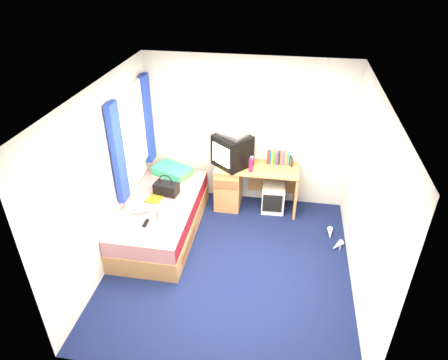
% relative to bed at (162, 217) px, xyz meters
% --- Properties ---
extents(ground, '(3.40, 3.40, 0.00)m').
position_rel_bed_xyz_m(ground, '(1.10, -0.53, -0.27)').
color(ground, '#0C1438').
rests_on(ground, ground).
extents(room_shell, '(3.40, 3.40, 3.40)m').
position_rel_bed_xyz_m(room_shell, '(1.10, -0.53, 1.18)').
color(room_shell, white).
rests_on(room_shell, ground).
extents(bed, '(1.01, 2.00, 0.54)m').
position_rel_bed_xyz_m(bed, '(0.00, 0.00, 0.00)').
color(bed, tan).
rests_on(bed, ground).
extents(pillow, '(0.69, 0.57, 0.13)m').
position_rel_bed_xyz_m(pillow, '(-0.04, 0.80, 0.34)').
color(pillow, teal).
rests_on(pillow, bed).
extents(desk, '(1.30, 0.55, 0.75)m').
position_rel_bed_xyz_m(desk, '(1.03, 0.90, 0.14)').
color(desk, tan).
rests_on(desk, ground).
extents(storage_cube, '(0.37, 0.37, 0.44)m').
position_rel_bed_xyz_m(storage_cube, '(1.59, 0.86, -0.05)').
color(storage_cube, silver).
rests_on(storage_cube, ground).
extents(crt_tv, '(0.68, 0.67, 0.50)m').
position_rel_bed_xyz_m(crt_tv, '(0.91, 0.90, 0.73)').
color(crt_tv, black).
rests_on(crt_tv, desk).
extents(vcr, '(0.50, 0.46, 0.08)m').
position_rel_bed_xyz_m(vcr, '(0.91, 0.91, 1.02)').
color(vcr, silver).
rests_on(vcr, crt_tv).
extents(book_row, '(0.34, 0.13, 0.20)m').
position_rel_bed_xyz_m(book_row, '(1.62, 1.07, 0.58)').
color(book_row, maroon).
rests_on(book_row, desk).
extents(picture_frame, '(0.05, 0.12, 0.14)m').
position_rel_bed_xyz_m(picture_frame, '(1.82, 1.04, 0.55)').
color(picture_frame, black).
rests_on(picture_frame, desk).
extents(pink_water_bottle, '(0.07, 0.07, 0.21)m').
position_rel_bed_xyz_m(pink_water_bottle, '(1.22, 0.74, 0.59)').
color(pink_water_bottle, '#C61B47').
rests_on(pink_water_bottle, desk).
extents(aerosol_can, '(0.07, 0.07, 0.20)m').
position_rel_bed_xyz_m(aerosol_can, '(1.22, 0.88, 0.58)').
color(aerosol_can, silver).
rests_on(aerosol_can, desk).
extents(handbag, '(0.38, 0.25, 0.32)m').
position_rel_bed_xyz_m(handbag, '(0.03, 0.23, 0.37)').
color(handbag, black).
rests_on(handbag, bed).
extents(towel, '(0.38, 0.34, 0.11)m').
position_rel_bed_xyz_m(towel, '(0.23, -0.25, 0.33)').
color(towel, silver).
rests_on(towel, bed).
extents(magazine, '(0.26, 0.32, 0.01)m').
position_rel_bed_xyz_m(magazine, '(-0.11, 0.08, 0.28)').
color(magazine, gold).
rests_on(magazine, bed).
extents(water_bottle, '(0.21, 0.16, 0.07)m').
position_rel_bed_xyz_m(water_bottle, '(-0.18, -0.30, 0.31)').
color(water_bottle, silver).
rests_on(water_bottle, bed).
extents(colour_swatch_fan, '(0.20, 0.20, 0.01)m').
position_rel_bed_xyz_m(colour_swatch_fan, '(0.14, -0.59, 0.28)').
color(colour_swatch_fan, gold).
rests_on(colour_swatch_fan, bed).
extents(remote_control, '(0.05, 0.16, 0.02)m').
position_rel_bed_xyz_m(remote_control, '(-0.04, -0.53, 0.28)').
color(remote_control, black).
rests_on(remote_control, bed).
extents(window_assembly, '(0.11, 1.42, 1.40)m').
position_rel_bed_xyz_m(window_assembly, '(-0.45, 0.37, 1.15)').
color(window_assembly, silver).
rests_on(window_assembly, room_shell).
extents(white_heels, '(0.24, 0.50, 0.09)m').
position_rel_bed_xyz_m(white_heels, '(2.52, 0.19, -0.23)').
color(white_heels, silver).
rests_on(white_heels, ground).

